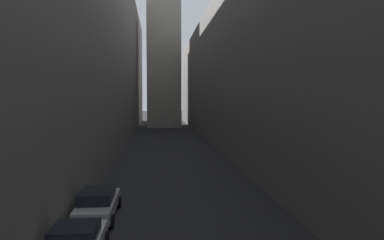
# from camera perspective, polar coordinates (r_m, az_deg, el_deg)

# --- Properties ---
(ground_plane) EXTENTS (264.00, 264.00, 0.00)m
(ground_plane) POSITION_cam_1_polar(r_m,az_deg,el_deg) (42.57, -3.68, -4.69)
(ground_plane) COLOR #232326
(building_block_left) EXTENTS (14.47, 108.00, 24.70)m
(building_block_left) POSITION_cam_1_polar(r_m,az_deg,el_deg) (45.99, -20.22, 11.15)
(building_block_left) COLOR slate
(building_block_left) RESTS_ON ground
(building_block_right) EXTENTS (14.41, 108.00, 18.59)m
(building_block_right) POSITION_cam_1_polar(r_m,az_deg,el_deg) (46.42, 12.20, 7.42)
(building_block_right) COLOR slate
(building_block_right) RESTS_ON ground
(parked_car_left_far) EXTENTS (1.94, 4.60, 1.46)m
(parked_car_left_far) POSITION_cam_1_polar(r_m,az_deg,el_deg) (18.94, -14.92, -12.83)
(parked_car_left_far) COLOR #B7B7BC
(parked_car_left_far) RESTS_ON ground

